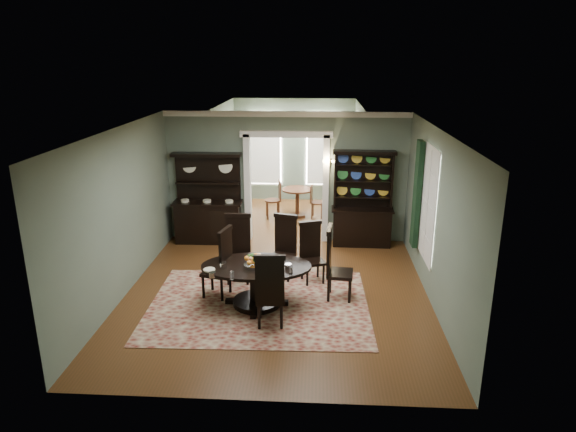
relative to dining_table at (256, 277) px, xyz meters
name	(u,v)px	position (x,y,z in m)	size (l,w,h in m)	color
room	(276,212)	(0.31, 0.43, 1.06)	(5.51, 6.01, 3.01)	#5B3318
parlor	(292,156)	(0.31, 5.92, 1.00)	(3.51, 3.50, 3.01)	#5B3318
doorway_trim	(286,172)	(0.31, 3.39, 1.10)	(2.08, 0.25, 2.57)	white
right_window	(423,199)	(3.00, 1.32, 1.08)	(0.15, 1.47, 2.12)	white
wall_sconce	(328,163)	(1.26, 3.24, 1.37)	(0.27, 0.21, 0.21)	gold
rug	(259,305)	(0.04, -0.02, -0.51)	(3.80, 2.89, 0.01)	maroon
dining_table	(256,277)	(0.00, 0.00, 0.00)	(1.95, 1.84, 0.75)	black
centerpiece	(253,263)	(-0.05, -0.10, 0.30)	(1.53, 0.99, 0.25)	silver
chair_far_left	(238,246)	(-0.47, 1.06, 0.17)	(0.52, 0.50, 1.31)	black
chair_far_mid	(284,244)	(0.40, 1.28, 0.14)	(0.56, 0.54, 1.25)	black
chair_far_right	(311,250)	(0.93, 1.11, 0.10)	(0.55, 0.53, 1.17)	black
chair_end_left	(221,261)	(-0.65, 0.28, 0.17)	(0.56, 0.58, 1.31)	black
chair_end_right	(334,261)	(1.34, 0.36, 0.18)	(0.51, 0.53, 1.34)	black
chair_near	(270,289)	(0.31, -0.76, 0.15)	(0.51, 0.48, 1.28)	black
sideboard	(208,211)	(-1.49, 3.15, 0.20)	(1.59, 0.59, 2.08)	black
welsh_dresser	(362,211)	(2.05, 3.15, 0.27)	(1.40, 0.53, 2.17)	black
parlor_table	(297,198)	(0.49, 5.20, -0.02)	(0.83, 0.83, 0.77)	#562C18
parlor_chair_left	(275,198)	(-0.09, 5.05, 0.02)	(0.45, 0.44, 1.01)	#562C18
parlor_chair_right	(315,201)	(0.97, 5.12, -0.05)	(0.38, 0.37, 0.88)	#562C18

